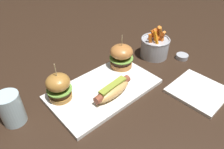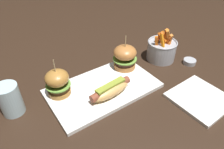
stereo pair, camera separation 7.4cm
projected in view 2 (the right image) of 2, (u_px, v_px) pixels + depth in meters
The scene contains 9 objects.
ground_plane at pixel (103, 90), 0.75m from camera, with size 3.00×3.00×0.00m, color black.
platter_main at pixel (103, 88), 0.75m from camera, with size 0.39×0.23×0.01m, color white.
hot_dog at pixel (111, 89), 0.70m from camera, with size 0.16×0.07×0.05m.
slider_left at pixel (58, 82), 0.69m from camera, with size 0.08×0.08×0.14m.
slider_right at pixel (125, 57), 0.81m from camera, with size 0.10×0.10×0.14m.
fries_bucket at pixel (162, 50), 0.89m from camera, with size 0.12×0.12×0.14m.
sauce_ramekin at pixel (190, 62), 0.88m from camera, with size 0.05×0.05×0.02m.
side_plate at pixel (200, 99), 0.71m from camera, with size 0.18×0.18×0.01m, color white.
water_glass at pixel (10, 100), 0.64m from camera, with size 0.07×0.07×0.11m, color silver.
Camera 2 is at (-0.29, -0.48, 0.50)m, focal length 33.13 mm.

